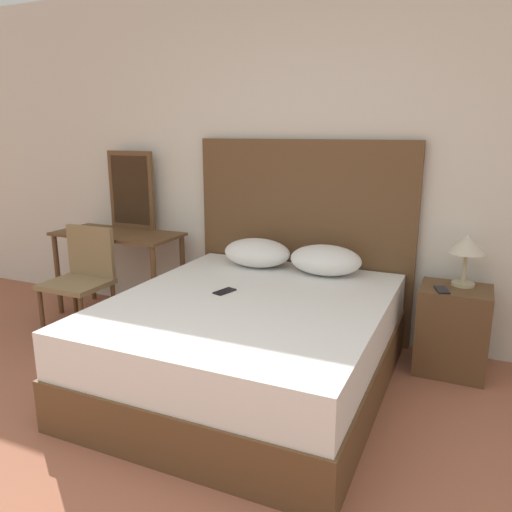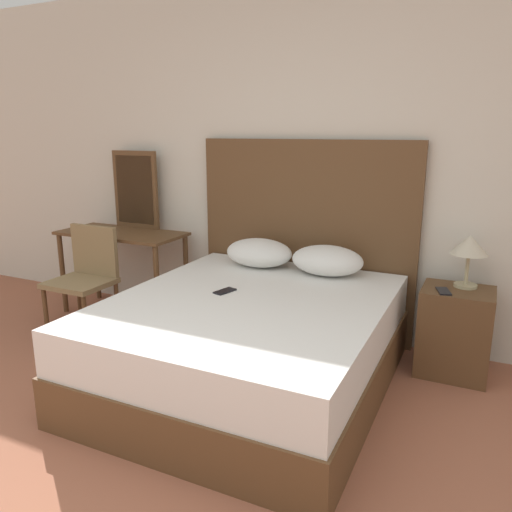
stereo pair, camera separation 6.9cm
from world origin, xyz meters
name	(u,v)px [view 1 (the left image)]	position (x,y,z in m)	size (l,w,h in m)	color
wall_back	(314,161)	(0.00, 2.79, 1.35)	(10.00, 0.06, 2.70)	silver
bed	(250,343)	(-0.05, 1.74, 0.28)	(1.63, 1.90, 0.57)	brown
headboard	(302,239)	(-0.05, 2.71, 0.76)	(1.72, 0.05, 1.52)	brown
pillow_left	(257,253)	(-0.32, 2.45, 0.68)	(0.51, 0.37, 0.21)	white
pillow_right	(326,260)	(0.21, 2.45, 0.68)	(0.51, 0.37, 0.21)	white
phone_on_bed	(225,291)	(-0.26, 1.79, 0.58)	(0.11, 0.16, 0.01)	black
nightstand	(452,330)	(1.10, 2.45, 0.29)	(0.44, 0.38, 0.58)	brown
table_lamp	(467,246)	(1.13, 2.53, 0.85)	(0.24, 0.24, 0.35)	tan
phone_on_nightstand	(442,290)	(1.01, 2.36, 0.59)	(0.11, 0.16, 0.01)	black
vanity_desk	(118,246)	(-1.62, 2.42, 0.62)	(1.10, 0.50, 0.73)	brown
vanity_mirror	(131,190)	(-1.62, 2.64, 1.07)	(0.46, 0.03, 0.68)	brown
chair	(83,273)	(-1.63, 1.99, 0.48)	(0.47, 0.42, 0.84)	olive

